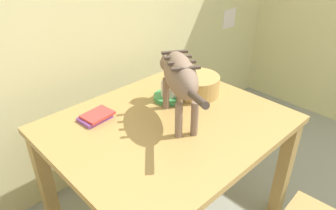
# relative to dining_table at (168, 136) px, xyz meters

# --- Properties ---
(dining_table) EXTENTS (1.16, 0.97, 0.73)m
(dining_table) POSITION_rel_dining_table_xyz_m (0.00, 0.00, 0.00)
(dining_table) COLOR tan
(dining_table) RESTS_ON ground_plane
(cat) EXTENTS (0.38, 0.59, 0.35)m
(cat) POSITION_rel_dining_table_xyz_m (0.06, -0.01, 0.33)
(cat) COLOR #846A56
(cat) RESTS_ON dining_table
(saucer_bowl) EXTENTS (0.18, 0.18, 0.03)m
(saucer_bowl) POSITION_rel_dining_table_xyz_m (0.17, 0.17, 0.10)
(saucer_bowl) COLOR #3F9C51
(saucer_bowl) RESTS_ON dining_table
(coffee_mug) EXTENTS (0.14, 0.09, 0.08)m
(coffee_mug) POSITION_rel_dining_table_xyz_m (0.18, 0.17, 0.16)
(coffee_mug) COLOR white
(coffee_mug) RESTS_ON saucer_bowl
(magazine) EXTENTS (0.27, 0.23, 0.01)m
(magazine) POSITION_rel_dining_table_xyz_m (0.40, 0.24, 0.09)
(magazine) COLOR silver
(magazine) RESTS_ON dining_table
(book_stack) EXTENTS (0.18, 0.13, 0.03)m
(book_stack) POSITION_rel_dining_table_xyz_m (-0.25, 0.28, 0.10)
(book_stack) COLOR purple
(book_stack) RESTS_ON dining_table
(wicker_basket) EXTENTS (0.26, 0.26, 0.12)m
(wicker_basket) POSITION_rel_dining_table_xyz_m (0.34, 0.10, 0.15)
(wicker_basket) COLOR tan
(wicker_basket) RESTS_ON dining_table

